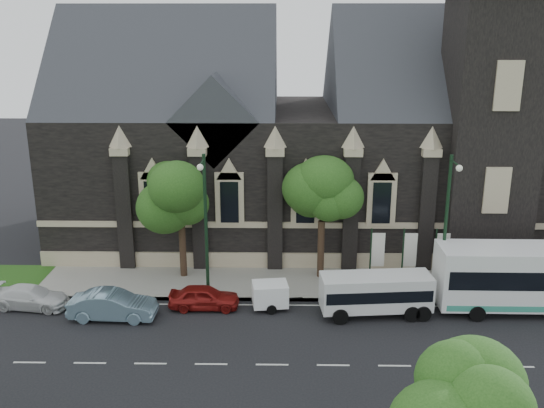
{
  "coord_description": "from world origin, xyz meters",
  "views": [
    {
      "loc": [
        0.42,
        -25.67,
        15.98
      ],
      "look_at": [
        -0.1,
        6.0,
        6.44
      ],
      "focal_mm": 39.3,
      "sensor_mm": 36.0,
      "label": 1
    }
  ],
  "objects_px": {
    "street_lamp_near": "(447,221)",
    "sedan": "(113,305)",
    "banner_flag_center": "(407,253)",
    "banner_flag_right": "(440,253)",
    "street_lamp_mid": "(205,220)",
    "banner_flag_left": "(375,253)",
    "box_trailer": "(270,294)",
    "car_far_red": "(204,297)",
    "car_far_white": "(31,297)",
    "tree_park_east": "(462,399)",
    "shuttle_bus": "(376,292)",
    "tree_walk_left": "(184,193)",
    "tree_walk_right": "(325,192)"
  },
  "relations": [
    {
      "from": "shuttle_bus",
      "to": "car_far_white",
      "type": "relative_size",
      "value": 1.43
    },
    {
      "from": "car_far_red",
      "to": "car_far_white",
      "type": "xyz_separation_m",
      "value": [
        -10.21,
        -0.08,
        -0.05
      ]
    },
    {
      "from": "banner_flag_right",
      "to": "banner_flag_left",
      "type": "bearing_deg",
      "value": 180.0
    },
    {
      "from": "banner_flag_right",
      "to": "box_trailer",
      "type": "bearing_deg",
      "value": -164.59
    },
    {
      "from": "banner_flag_left",
      "to": "banner_flag_center",
      "type": "xyz_separation_m",
      "value": [
        2.0,
        0.0,
        0.0
      ]
    },
    {
      "from": "shuttle_bus",
      "to": "car_far_white",
      "type": "distance_m",
      "value": 20.18
    },
    {
      "from": "tree_walk_right",
      "to": "car_far_red",
      "type": "relative_size",
      "value": 1.9
    },
    {
      "from": "banner_flag_right",
      "to": "tree_walk_left",
      "type": "bearing_deg",
      "value": 173.96
    },
    {
      "from": "sedan",
      "to": "box_trailer",
      "type": "bearing_deg",
      "value": -79.07
    },
    {
      "from": "street_lamp_near",
      "to": "banner_flag_left",
      "type": "xyz_separation_m",
      "value": [
        -3.71,
        1.91,
        -2.73
      ]
    },
    {
      "from": "banner_flag_left",
      "to": "car_far_white",
      "type": "distance_m",
      "value": 20.88
    },
    {
      "from": "banner_flag_left",
      "to": "banner_flag_center",
      "type": "distance_m",
      "value": 2.0
    },
    {
      "from": "tree_walk_left",
      "to": "shuttle_bus",
      "type": "distance_m",
      "value": 13.51
    },
    {
      "from": "shuttle_bus",
      "to": "box_trailer",
      "type": "bearing_deg",
      "value": 168.23
    },
    {
      "from": "box_trailer",
      "to": "car_far_white",
      "type": "height_order",
      "value": "box_trailer"
    },
    {
      "from": "box_trailer",
      "to": "shuttle_bus",
      "type": "bearing_deg",
      "value": -14.23
    },
    {
      "from": "sedan",
      "to": "car_far_white",
      "type": "bearing_deg",
      "value": 78.07
    },
    {
      "from": "shuttle_bus",
      "to": "banner_flag_left",
      "type": "bearing_deg",
      "value": 77.89
    },
    {
      "from": "box_trailer",
      "to": "banner_flag_center",
      "type": "bearing_deg",
      "value": 11.09
    },
    {
      "from": "tree_walk_right",
      "to": "banner_flag_left",
      "type": "xyz_separation_m",
      "value": [
        3.08,
        -1.71,
        -3.43
      ]
    },
    {
      "from": "street_lamp_near",
      "to": "sedan",
      "type": "distance_m",
      "value": 19.72
    },
    {
      "from": "street_lamp_mid",
      "to": "car_far_white",
      "type": "xyz_separation_m",
      "value": [
        -10.3,
        -1.11,
        -4.46
      ]
    },
    {
      "from": "banner_flag_center",
      "to": "car_far_white",
      "type": "relative_size",
      "value": 0.89
    },
    {
      "from": "banner_flag_left",
      "to": "car_far_red",
      "type": "relative_size",
      "value": 0.97
    },
    {
      "from": "banner_flag_right",
      "to": "car_far_red",
      "type": "relative_size",
      "value": 0.97
    },
    {
      "from": "car_far_red",
      "to": "tree_walk_left",
      "type": "bearing_deg",
      "value": 20.03
    },
    {
      "from": "banner_flag_center",
      "to": "sedan",
      "type": "xyz_separation_m",
      "value": [
        -17.38,
        -4.3,
        -1.57
      ]
    },
    {
      "from": "shuttle_bus",
      "to": "car_far_red",
      "type": "height_order",
      "value": "shuttle_bus"
    },
    {
      "from": "banner_flag_center",
      "to": "banner_flag_right",
      "type": "distance_m",
      "value": 2.0
    },
    {
      "from": "street_lamp_mid",
      "to": "banner_flag_left",
      "type": "bearing_deg",
      "value": 10.5
    },
    {
      "from": "shuttle_bus",
      "to": "box_trailer",
      "type": "distance_m",
      "value": 6.13
    },
    {
      "from": "tree_walk_left",
      "to": "banner_flag_center",
      "type": "distance_m",
      "value": 14.58
    },
    {
      "from": "tree_walk_left",
      "to": "street_lamp_mid",
      "type": "distance_m",
      "value": 4.08
    },
    {
      "from": "street_lamp_near",
      "to": "banner_flag_center",
      "type": "relative_size",
      "value": 2.25
    },
    {
      "from": "street_lamp_near",
      "to": "sedan",
      "type": "bearing_deg",
      "value": -172.86
    },
    {
      "from": "banner_flag_center",
      "to": "shuttle_bus",
      "type": "relative_size",
      "value": 0.62
    },
    {
      "from": "banner_flag_right",
      "to": "tree_walk_right",
      "type": "bearing_deg",
      "value": 166.4
    },
    {
      "from": "street_lamp_near",
      "to": "banner_flag_right",
      "type": "relative_size",
      "value": 2.25
    },
    {
      "from": "banner_flag_center",
      "to": "tree_park_east",
      "type": "bearing_deg",
      "value": -96.57
    },
    {
      "from": "banner_flag_center",
      "to": "box_trailer",
      "type": "distance_m",
      "value": 9.1
    },
    {
      "from": "tree_walk_right",
      "to": "box_trailer",
      "type": "height_order",
      "value": "tree_walk_right"
    },
    {
      "from": "tree_park_east",
      "to": "shuttle_bus",
      "type": "bearing_deg",
      "value": 91.25
    },
    {
      "from": "car_far_white",
      "to": "sedan",
      "type": "bearing_deg",
      "value": -97.57
    },
    {
      "from": "tree_park_east",
      "to": "sedan",
      "type": "relative_size",
      "value": 1.28
    },
    {
      "from": "street_lamp_near",
      "to": "tree_park_east",
      "type": "bearing_deg",
      "value": -103.11
    },
    {
      "from": "banner_flag_center",
      "to": "shuttle_bus",
      "type": "height_order",
      "value": "banner_flag_center"
    },
    {
      "from": "sedan",
      "to": "banner_flag_center",
      "type": "bearing_deg",
      "value": -74.16
    },
    {
      "from": "banner_flag_right",
      "to": "car_far_white",
      "type": "distance_m",
      "value": 24.83
    },
    {
      "from": "banner_flag_left",
      "to": "box_trailer",
      "type": "height_order",
      "value": "banner_flag_left"
    },
    {
      "from": "banner_flag_right",
      "to": "sedan",
      "type": "height_order",
      "value": "banner_flag_right"
    }
  ]
}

